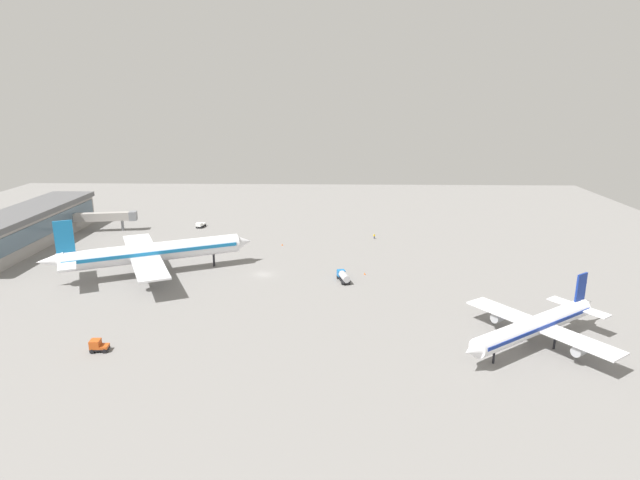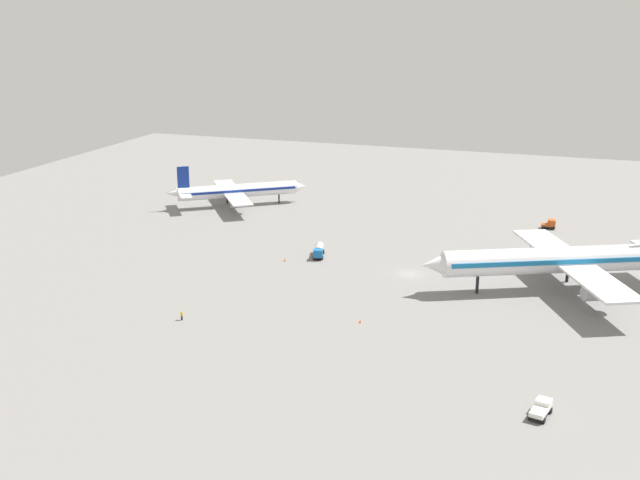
# 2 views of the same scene
# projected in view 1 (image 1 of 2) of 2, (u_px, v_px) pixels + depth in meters

# --- Properties ---
(ground) EXTENTS (288.00, 288.00, 0.00)m
(ground) POSITION_uv_depth(u_px,v_px,m) (263.00, 274.00, 140.12)
(ground) COLOR gray
(terminal_building) EXTENTS (67.86, 15.43, 11.28)m
(terminal_building) POSITION_uv_depth(u_px,v_px,m) (24.00, 228.00, 164.63)
(terminal_building) COLOR #9E9993
(terminal_building) RESTS_ON ground
(airplane_at_gate) EXTENTS (42.12, 50.70, 16.51)m
(airplane_at_gate) POSITION_uv_depth(u_px,v_px,m) (151.00, 252.00, 138.72)
(airplane_at_gate) COLOR white
(airplane_at_gate) RESTS_ON ground
(airplane_taxiing) EXTENTS (28.00, 33.10, 11.77)m
(airplane_taxiing) POSITION_uv_depth(u_px,v_px,m) (536.00, 325.00, 99.23)
(airplane_taxiing) COLOR white
(airplane_taxiing) RESTS_ON ground
(baggage_tug) EXTENTS (2.45, 3.35, 2.30)m
(baggage_tug) POSITION_uv_depth(u_px,v_px,m) (98.00, 345.00, 98.07)
(baggage_tug) COLOR black
(baggage_tug) RESTS_ON ground
(pushback_tractor) EXTENTS (4.72, 3.02, 1.90)m
(pushback_tractor) POSITION_uv_depth(u_px,v_px,m) (201.00, 225.00, 188.88)
(pushback_tractor) COLOR black
(pushback_tractor) RESTS_ON ground
(fuel_truck) EXTENTS (6.58, 3.46, 2.50)m
(fuel_truck) POSITION_uv_depth(u_px,v_px,m) (343.00, 276.00, 134.45)
(fuel_truck) COLOR black
(fuel_truck) RESTS_ON ground
(ground_crew_worker) EXTENTS (0.50, 0.54, 1.67)m
(ground_crew_worker) POSITION_uv_depth(u_px,v_px,m) (374.00, 236.00, 174.18)
(ground_crew_worker) COLOR #1E2338
(ground_crew_worker) RESTS_ON ground
(jet_bridge) EXTENTS (6.51, 21.28, 6.74)m
(jet_bridge) POSITION_uv_depth(u_px,v_px,m) (107.00, 217.00, 182.58)
(jet_bridge) COLOR #9E9993
(jet_bridge) RESTS_ON ground
(safety_cone_near_gate) EXTENTS (0.44, 0.44, 0.60)m
(safety_cone_near_gate) POSITION_uv_depth(u_px,v_px,m) (365.00, 273.00, 139.86)
(safety_cone_near_gate) COLOR #EA590C
(safety_cone_near_gate) RESTS_ON ground
(safety_cone_mid_apron) EXTENTS (0.44, 0.44, 0.60)m
(safety_cone_mid_apron) POSITION_uv_depth(u_px,v_px,m) (282.00, 245.00, 166.60)
(safety_cone_mid_apron) COLOR #EA590C
(safety_cone_mid_apron) RESTS_ON ground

